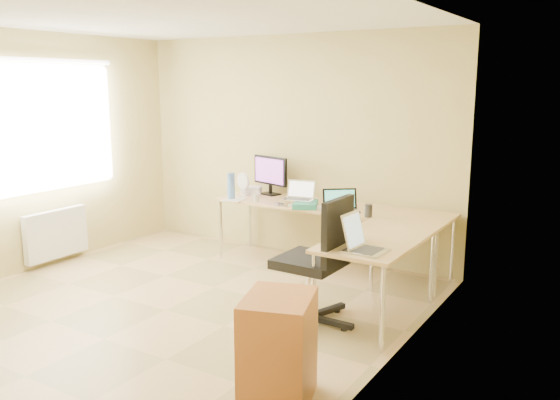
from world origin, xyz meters
The scene contains 25 objects.
floor centered at (0.00, 0.00, 0.00)m, with size 4.50×4.50×0.00m, color tan.
ceiling centered at (0.00, 0.00, 2.60)m, with size 4.50×4.50×0.00m, color white.
wall_back centered at (0.00, 2.25, 1.30)m, with size 4.50×4.50×0.00m, color tan.
wall_left centered at (-2.10, 0.00, 1.30)m, with size 4.50×4.50×0.00m, color tan.
wall_right centered at (2.10, 0.00, 1.30)m, with size 4.50×4.50×0.00m, color tan.
desk_main centered at (0.72, 1.85, 0.36)m, with size 2.65×0.70×0.73m, color tan.
desk_return centered at (1.70, 0.85, 0.36)m, with size 0.70×1.30×0.73m, color tan.
monitor centered at (-0.17, 2.04, 0.96)m, with size 0.54×0.17×0.46m, color black.
book_stack centered at (0.54, 1.64, 0.76)m, with size 0.25×0.34×0.06m, color #227561.
laptop_center centered at (0.43, 1.68, 0.89)m, with size 0.32×0.25×0.21m, color silver.
laptop_black centered at (0.96, 1.65, 0.84)m, with size 0.36×0.27×0.23m, color black.
keyboard centered at (0.56, 1.65, 0.74)m, with size 0.42×0.12×0.02m, color white.
mouse centered at (0.65, 1.55, 0.75)m, with size 0.10×0.06×0.04m, color white.
mug centered at (-0.09, 1.61, 0.78)m, with size 0.10×0.10×0.10m, color silver.
cd_stack centered at (0.26, 1.55, 0.74)m, with size 0.10×0.10×0.03m, color silver.
water_bottle centered at (-0.40, 1.57, 0.88)m, with size 0.09×0.09×0.30m, color #4E78B8.
papers centered at (-0.36, 1.57, 0.73)m, with size 0.22×0.31×0.01m, color beige.
white_box centered at (-0.40, 1.97, 0.77)m, with size 0.23×0.17×0.08m, color silver.
desk_fan centered at (-0.40, 1.84, 0.85)m, with size 0.20×0.20×0.25m, color silver.
black_cup centered at (1.31, 1.55, 0.79)m, with size 0.08×0.08×0.13m, color #292929.
laptop_return centered at (1.78, 0.42, 0.85)m, with size 0.29×0.36×0.24m, color silver.
office_chair centered at (1.24, 0.47, 0.50)m, with size 0.68×0.68×1.13m, color black.
cabinet centered at (1.70, -0.77, 0.36)m, with size 0.42×0.52×0.72m, color olive.
radiator centered at (-2.03, 0.40, 0.35)m, with size 0.09×0.80×0.55m, color white.
window centered at (-2.05, 0.40, 1.55)m, with size 0.10×1.80×1.40m, color white.
Camera 1 is at (3.53, -3.69, 2.03)m, focal length 37.20 mm.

